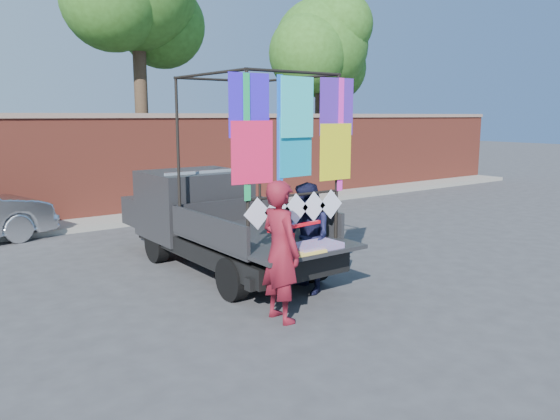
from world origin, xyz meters
TOP-DOWN VIEW (x-y plane):
  - ground at (0.00, 0.00)m, footprint 90.00×90.00m
  - brick_wall at (0.00, 7.00)m, footprint 30.00×0.45m
  - curb at (0.00, 6.30)m, footprint 30.00×1.20m
  - tree_right at (7.52, 8.12)m, footprint 4.20×3.30m
  - pickup_truck at (-0.50, 1.86)m, footprint 1.98×4.98m
  - woman at (-1.14, -1.11)m, footprint 0.43×0.65m
  - man at (-0.17, -0.45)m, footprint 0.71×0.85m
  - streamer_bundle at (-0.75, -0.79)m, footprint 0.95×0.15m

SIDE VIEW (x-z plane):
  - ground at x=0.00m, z-range 0.00..0.00m
  - curb at x=0.00m, z-range 0.00..0.12m
  - pickup_truck at x=-0.50m, z-range -0.78..2.36m
  - man at x=-0.17m, z-range 0.00..1.61m
  - woman at x=-1.14m, z-range 0.00..1.78m
  - streamer_bundle at x=-0.75m, z-range 0.58..1.23m
  - brick_wall at x=0.00m, z-range 0.02..2.63m
  - tree_right at x=7.52m, z-range 1.44..8.06m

